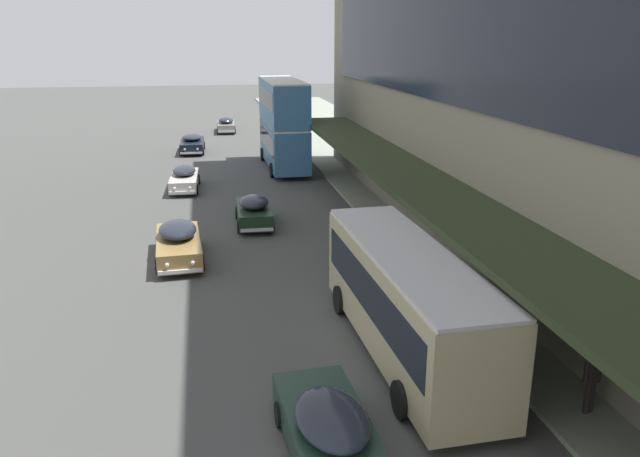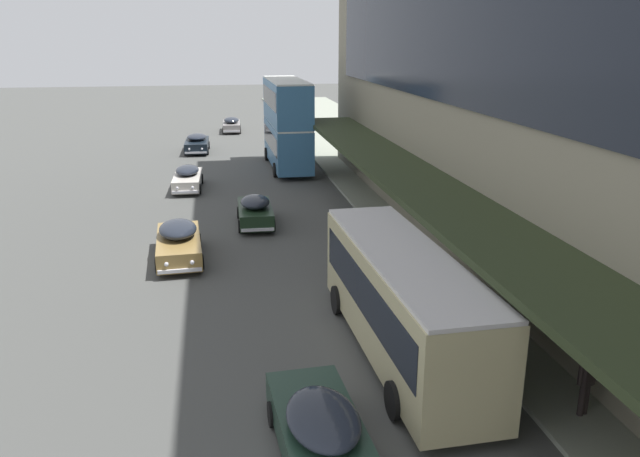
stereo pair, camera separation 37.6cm
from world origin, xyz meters
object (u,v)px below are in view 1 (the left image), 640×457
(sedan_trailing_near, at_px, (192,143))
(sedan_oncoming_rear, at_px, (226,125))
(sedan_second_mid, at_px, (178,242))
(sedan_trailing_mid, at_px, (330,431))
(transit_bus_kerbside_rear, at_px, (283,121))
(fire_hydrant, at_px, (423,262))
(sedan_lead_mid, at_px, (184,178))
(transit_bus_kerbside_front, at_px, (407,297))
(pedestrian_at_kerb, at_px, (592,376))
(sedan_far_back, at_px, (254,211))

(sedan_trailing_near, bearing_deg, sedan_oncoming_rear, 73.67)
(sedan_second_mid, xyz_separation_m, sedan_trailing_mid, (3.80, -14.37, -0.06))
(transit_bus_kerbside_rear, distance_m, sedan_second_mid, 20.15)
(sedan_oncoming_rear, bearing_deg, fire_hydrant, -81.37)
(sedan_trailing_mid, bearing_deg, sedan_trailing_near, 94.83)
(sedan_lead_mid, height_order, sedan_oncoming_rear, sedan_oncoming_rear)
(sedan_trailing_mid, bearing_deg, transit_bus_kerbside_front, 53.77)
(pedestrian_at_kerb, bearing_deg, sedan_trailing_near, 104.20)
(transit_bus_kerbside_rear, distance_m, sedan_trailing_mid, 33.34)
(fire_hydrant, bearing_deg, sedan_oncoming_rear, 98.63)
(transit_bus_kerbside_front, distance_m, transit_bus_kerbside_rear, 28.72)
(transit_bus_kerbside_front, relative_size, sedan_lead_mid, 2.05)
(transit_bus_kerbside_front, height_order, sedan_trailing_near, transit_bus_kerbside_front)
(sedan_far_back, distance_m, sedan_oncoming_rear, 33.20)
(sedan_lead_mid, bearing_deg, transit_bus_kerbside_rear, 37.67)
(sedan_trailing_near, xyz_separation_m, pedestrian_at_kerb, (10.27, -40.59, 0.43))
(sedan_oncoming_rear, bearing_deg, transit_bus_kerbside_rear, -79.84)
(transit_bus_kerbside_rear, xyz_separation_m, sedan_trailing_near, (-6.68, 7.93, -2.69))
(sedan_far_back, height_order, sedan_lead_mid, sedan_far_back)
(sedan_lead_mid, xyz_separation_m, sedan_trailing_mid, (3.83, -27.63, 0.01))
(transit_bus_kerbside_front, xyz_separation_m, sedan_second_mid, (-7.02, 9.97, -1.13))
(sedan_trailing_near, relative_size, pedestrian_at_kerb, 2.66)
(transit_bus_kerbside_front, height_order, sedan_far_back, transit_bus_kerbside_front)
(sedan_trailing_near, xyz_separation_m, sedan_oncoming_rear, (3.26, 11.13, -0.01))
(sedan_far_back, distance_m, sedan_lead_mid, 9.44)
(transit_bus_kerbside_rear, distance_m, sedan_oncoming_rear, 19.55)
(sedan_trailing_mid, relative_size, sedan_oncoming_rear, 1.04)
(transit_bus_kerbside_rear, distance_m, sedan_trailing_near, 10.71)
(transit_bus_kerbside_front, height_order, sedan_trailing_mid, transit_bus_kerbside_front)
(transit_bus_kerbside_front, relative_size, sedan_second_mid, 1.98)
(transit_bus_kerbside_front, relative_size, pedestrian_at_kerb, 5.39)
(transit_bus_kerbside_front, relative_size, sedan_oncoming_rear, 2.05)
(sedan_trailing_near, bearing_deg, transit_bus_kerbside_front, -79.65)
(transit_bus_kerbside_rear, height_order, sedan_second_mid, transit_bus_kerbside_rear)
(sedan_trailing_mid, relative_size, pedestrian_at_kerb, 2.73)
(sedan_lead_mid, xyz_separation_m, sedan_oncoming_rear, (3.63, 24.51, 0.02))
(sedan_trailing_mid, xyz_separation_m, sedan_oncoming_rear, (-0.20, 52.14, 0.00))
(sedan_trailing_mid, bearing_deg, sedan_second_mid, 104.81)
(sedan_lead_mid, bearing_deg, sedan_oncoming_rear, 81.57)
(pedestrian_at_kerb, bearing_deg, sedan_second_mid, 127.24)
(sedan_lead_mid, bearing_deg, fire_hydrant, -59.47)
(sedan_far_back, xyz_separation_m, sedan_lead_mid, (-3.68, 8.70, -0.05))
(sedan_far_back, xyz_separation_m, fire_hydrant, (6.22, -8.09, -0.28))
(transit_bus_kerbside_rear, relative_size, fire_hydrant, 13.72)
(sedan_lead_mid, relative_size, fire_hydrant, 6.98)
(sedan_trailing_near, relative_size, fire_hydrant, 7.05)
(transit_bus_kerbside_rear, xyz_separation_m, sedan_far_back, (-3.37, -14.14, -2.66))
(transit_bus_kerbside_rear, distance_m, sedan_far_back, 14.78)
(sedan_lead_mid, relative_size, pedestrian_at_kerb, 2.63)
(sedan_second_mid, xyz_separation_m, sedan_trailing_near, (0.34, 26.63, -0.05))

